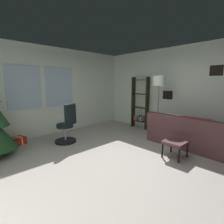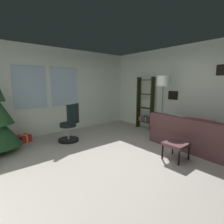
{
  "view_description": "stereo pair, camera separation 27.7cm",
  "coord_description": "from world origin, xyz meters",
  "px_view_note": "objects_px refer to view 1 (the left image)",
  "views": [
    {
      "loc": [
        -2.45,
        -2.29,
        1.59
      ],
      "look_at": [
        0.12,
        0.38,
        0.95
      ],
      "focal_mm": 27.36,
      "sensor_mm": 36.0,
      "label": 1
    },
    {
      "loc": [
        -2.24,
        -2.47,
        1.59
      ],
      "look_at": [
        0.12,
        0.38,
        0.95
      ],
      "focal_mm": 27.36,
      "sensor_mm": 36.0,
      "label": 2
    }
  ],
  "objects_px": {
    "couch": "(195,135)",
    "floor_lamp": "(159,85)",
    "bookshelf": "(140,106)",
    "gift_box_red": "(19,141)",
    "office_chair": "(67,128)",
    "footstool": "(175,143)"
  },
  "relations": [
    {
      "from": "footstool",
      "to": "office_chair",
      "type": "xyz_separation_m",
      "value": [
        -1.19,
        2.45,
        0.09
      ]
    },
    {
      "from": "couch",
      "to": "gift_box_red",
      "type": "bearing_deg",
      "value": 134.48
    },
    {
      "from": "gift_box_red",
      "to": "floor_lamp",
      "type": "relative_size",
      "value": 0.21
    },
    {
      "from": "couch",
      "to": "bookshelf",
      "type": "xyz_separation_m",
      "value": [
        0.43,
        2.05,
        0.5
      ]
    },
    {
      "from": "bookshelf",
      "to": "gift_box_red",
      "type": "bearing_deg",
      "value": 161.65
    },
    {
      "from": "couch",
      "to": "floor_lamp",
      "type": "bearing_deg",
      "value": 90.02
    },
    {
      "from": "footstool",
      "to": "gift_box_red",
      "type": "relative_size",
      "value": 1.24
    },
    {
      "from": "footstool",
      "to": "gift_box_red",
      "type": "bearing_deg",
      "value": 123.96
    },
    {
      "from": "couch",
      "to": "bookshelf",
      "type": "height_order",
      "value": "bookshelf"
    },
    {
      "from": "couch",
      "to": "floor_lamp",
      "type": "height_order",
      "value": "floor_lamp"
    },
    {
      "from": "couch",
      "to": "footstool",
      "type": "bearing_deg",
      "value": 178.58
    },
    {
      "from": "couch",
      "to": "gift_box_red",
      "type": "height_order",
      "value": "couch"
    },
    {
      "from": "footstool",
      "to": "gift_box_red",
      "type": "height_order",
      "value": "footstool"
    },
    {
      "from": "couch",
      "to": "gift_box_red",
      "type": "distance_m",
      "value": 4.56
    },
    {
      "from": "couch",
      "to": "floor_lamp",
      "type": "relative_size",
      "value": 1.15
    },
    {
      "from": "couch",
      "to": "floor_lamp",
      "type": "distance_m",
      "value": 1.64
    },
    {
      "from": "bookshelf",
      "to": "floor_lamp",
      "type": "xyz_separation_m",
      "value": [
        -0.43,
        -0.97,
        0.73
      ]
    },
    {
      "from": "gift_box_red",
      "to": "bookshelf",
      "type": "distance_m",
      "value": 3.87
    },
    {
      "from": "couch",
      "to": "office_chair",
      "type": "bearing_deg",
      "value": 131.73
    },
    {
      "from": "bookshelf",
      "to": "floor_lamp",
      "type": "height_order",
      "value": "bookshelf"
    },
    {
      "from": "gift_box_red",
      "to": "office_chair",
      "type": "xyz_separation_m",
      "value": [
        0.98,
        -0.77,
        0.31
      ]
    },
    {
      "from": "footstool",
      "to": "office_chair",
      "type": "relative_size",
      "value": 0.43
    }
  ]
}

